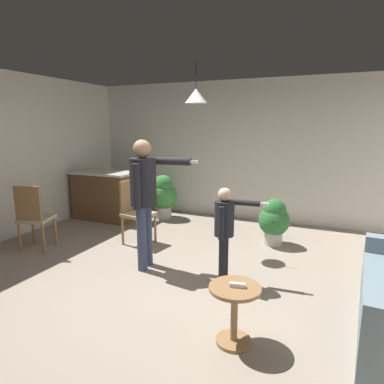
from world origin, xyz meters
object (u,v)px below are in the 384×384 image
at_px(side_table_by_couch, 234,308).
at_px(potted_plant_by_wall, 163,195).
at_px(dining_chair_by_counter, 34,215).
at_px(spare_remote_on_table, 237,285).
at_px(person_child, 225,225).
at_px(kitchen_counter, 105,195).
at_px(person_adult, 144,190).
at_px(potted_plant_corner, 274,220).
at_px(dining_chair_near_wall, 135,209).

relative_size(side_table_by_couch, potted_plant_by_wall, 0.59).
xyz_separation_m(dining_chair_by_counter, spare_remote_on_table, (3.35, -0.90, -0.01)).
distance_m(person_child, potted_plant_by_wall, 2.99).
relative_size(kitchen_counter, person_child, 1.10).
bearing_deg(dining_chair_by_counter, kitchen_counter, 75.85).
relative_size(side_table_by_couch, person_child, 0.45).
distance_m(person_adult, person_child, 1.12).
height_order(kitchen_counter, spare_remote_on_table, kitchen_counter).
bearing_deg(potted_plant_by_wall, side_table_by_couch, -52.92).
xyz_separation_m(dining_chair_by_counter, potted_plant_corner, (3.19, 1.69, -0.14)).
height_order(person_child, potted_plant_corner, person_child).
bearing_deg(person_child, side_table_by_couch, 17.99).
bearing_deg(spare_remote_on_table, person_child, 113.45).
bearing_deg(kitchen_counter, potted_plant_corner, -2.62).
bearing_deg(dining_chair_near_wall, spare_remote_on_table, 60.56).
bearing_deg(dining_chair_by_counter, spare_remote_on_table, -33.99).
bearing_deg(person_adult, potted_plant_by_wall, -163.69).
bearing_deg(side_table_by_couch, dining_chair_by_counter, 164.89).
distance_m(dining_chair_by_counter, spare_remote_on_table, 3.47).
height_order(kitchen_counter, potted_plant_corner, kitchen_counter).
bearing_deg(potted_plant_corner, person_child, -101.01).
relative_size(dining_chair_near_wall, potted_plant_corner, 1.36).
bearing_deg(side_table_by_couch, person_child, 112.47).
height_order(side_table_by_couch, dining_chair_by_counter, dining_chair_by_counter).
bearing_deg(dining_chair_near_wall, potted_plant_corner, 121.58).
xyz_separation_m(person_adult, potted_plant_corner, (1.37, 1.55, -0.63)).
distance_m(potted_plant_corner, spare_remote_on_table, 2.60).
xyz_separation_m(side_table_by_couch, spare_remote_on_table, (0.02, -0.00, 0.21)).
bearing_deg(potted_plant_by_wall, dining_chair_near_wall, -78.41).
xyz_separation_m(potted_plant_by_wall, spare_remote_on_table, (2.48, -3.25, 0.06)).
xyz_separation_m(potted_plant_corner, potted_plant_by_wall, (-2.32, 0.66, 0.08)).
distance_m(person_adult, potted_plant_corner, 2.16).
bearing_deg(dining_chair_by_counter, person_adult, -14.38).
bearing_deg(kitchen_counter, dining_chair_near_wall, -35.73).
bearing_deg(person_child, kitchen_counter, -123.48).
height_order(side_table_by_couch, person_child, person_child).
bearing_deg(potted_plant_corner, spare_remote_on_table, -86.48).
xyz_separation_m(person_adult, person_child, (1.07, 0.01, -0.32)).
bearing_deg(spare_remote_on_table, dining_chair_near_wall, 140.57).
distance_m(side_table_by_couch, person_child, 1.21).
relative_size(dining_chair_by_counter, spare_remote_on_table, 7.69).
bearing_deg(potted_plant_by_wall, spare_remote_on_table, -52.69).
bearing_deg(potted_plant_by_wall, potted_plant_corner, -15.89).
distance_m(side_table_by_couch, dining_chair_near_wall, 2.81).
height_order(person_adult, dining_chair_by_counter, person_adult).
bearing_deg(dining_chair_near_wall, kitchen_counter, -115.74).
xyz_separation_m(kitchen_counter, person_child, (3.05, -1.69, 0.23)).
xyz_separation_m(kitchen_counter, dining_chair_by_counter, (0.16, -1.85, 0.07)).
bearing_deg(person_adult, spare_remote_on_table, 48.65).
bearing_deg(potted_plant_by_wall, kitchen_counter, -153.66).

